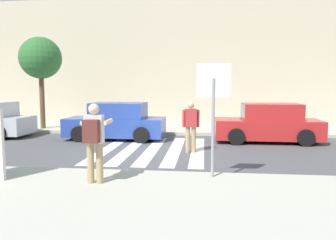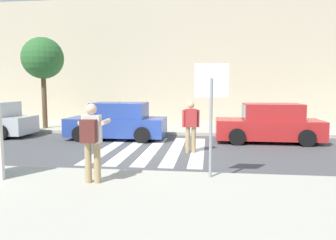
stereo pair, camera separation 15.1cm
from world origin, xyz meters
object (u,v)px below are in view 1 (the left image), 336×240
at_px(photographer_with_backpack, 94,136).
at_px(parked_car_red, 268,124).
at_px(parked_car_blue, 117,122).
at_px(pedestrian_crossing, 191,124).
at_px(street_tree_west, 41,59).
at_px(stop_sign, 213,95).

bearing_deg(photographer_with_backpack, parked_car_red, 53.97).
bearing_deg(photographer_with_backpack, parked_car_blue, 101.35).
bearing_deg(pedestrian_crossing, street_tree_west, 148.83).
distance_m(photographer_with_backpack, pedestrian_crossing, 4.62).
bearing_deg(parked_car_red, pedestrian_crossing, -140.16).
distance_m(stop_sign, photographer_with_backpack, 2.80).
xyz_separation_m(photographer_with_backpack, street_tree_west, (-5.69, 8.80, 2.41)).
bearing_deg(parked_car_blue, stop_sign, -56.67).
distance_m(stop_sign, parked_car_red, 6.48).
bearing_deg(pedestrian_crossing, stop_sign, -79.30).
relative_size(parked_car_blue, parked_car_red, 1.00).
height_order(stop_sign, parked_car_blue, stop_sign).
distance_m(photographer_with_backpack, parked_car_red, 8.30).
relative_size(photographer_with_backpack, parked_car_blue, 0.42).
distance_m(pedestrian_crossing, parked_car_blue, 4.09).
bearing_deg(pedestrian_crossing, parked_car_red, 39.84).
height_order(parked_car_blue, parked_car_red, same).
xyz_separation_m(parked_car_blue, parked_car_red, (6.22, 0.00, 0.00)).
relative_size(photographer_with_backpack, street_tree_west, 0.38).
height_order(pedestrian_crossing, parked_car_red, pedestrian_crossing).
xyz_separation_m(photographer_with_backpack, parked_car_red, (4.87, 6.70, -0.44)).
height_order(photographer_with_backpack, parked_car_blue, photographer_with_backpack).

